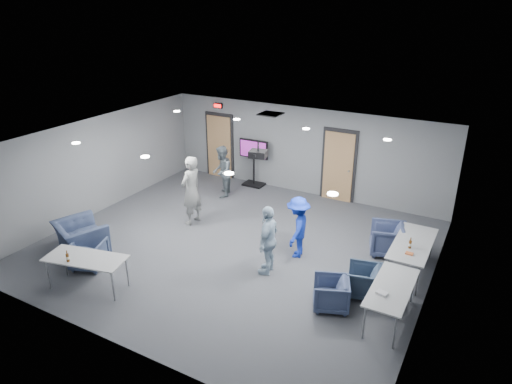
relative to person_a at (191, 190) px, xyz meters
The scene contains 29 objects.
floor 2.02m from the person_a, 18.07° to the right, with size 9.00×9.00×0.00m, color #3A3D42.
ceiling 2.50m from the person_a, 18.07° to the right, with size 9.00×9.00×0.00m, color white.
wall_back 3.86m from the person_a, 63.81° to the left, with size 9.00×0.02×2.70m, color slate.
wall_front 4.88m from the person_a, 69.58° to the right, with size 9.00×0.02×2.70m, color slate.
wall_left 2.89m from the person_a, 168.84° to the right, with size 0.02×8.00×2.70m, color slate.
wall_right 6.23m from the person_a, ahead, with size 0.02×8.00×2.70m, color slate.
door_left 3.64m from the person_a, 110.98° to the left, with size 1.06×0.17×2.24m.
door_right 4.47m from the person_a, 49.59° to the left, with size 1.06×0.17×2.24m.
exit_sign 3.92m from the person_a, 111.10° to the left, with size 0.32×0.08×0.16m.
hvac_diffuser 3.08m from the person_a, 61.98° to the left, with size 0.60×0.60×0.03m, color black.
downlights 2.49m from the person_a, 18.07° to the right, with size 6.18×3.78×0.02m.
person_a is the anchor object (origin of this frame).
person_b 1.99m from the person_a, 98.75° to the left, with size 0.77×0.60×1.59m, color slate.
person_c 3.16m from the person_a, 22.09° to the right, with size 0.94×0.39×1.60m, color #A6BFD5.
person_d 3.22m from the person_a, ahead, with size 0.96×0.55×1.49m, color #1A32A9.
chair_right_a 5.16m from the person_a, 10.23° to the left, with size 0.80×0.82×0.75m, color #3A4465.
chair_right_b 5.18m from the person_a, 11.26° to the right, with size 0.69×0.71×0.64m, color #344359.
chair_right_c 4.95m from the person_a, 20.65° to the right, with size 0.67×0.69×0.63m, color #3B4767.
chair_front_a 3.10m from the person_a, 103.72° to the right, with size 0.69×0.71×0.65m, color #3C4A69.
chair_front_b 2.97m from the person_a, 118.90° to the right, with size 1.17×1.02×0.76m, color #35405C.
table_right_a 5.71m from the person_a, ahead, with size 0.78×1.88×0.73m.
table_right_b 5.91m from the person_a, 15.31° to the right, with size 0.70×1.67×0.73m.
table_front_left 3.56m from the person_a, 91.41° to the right, with size 1.80×1.06×0.73m.
bottle_front 3.84m from the person_a, 94.00° to the right, with size 0.07×0.07×0.25m.
bottle_right 5.68m from the person_a, ahead, with size 0.07×0.07×0.25m.
snack_box 5.73m from the person_a, ahead, with size 0.15×0.10×0.03m, color #CF6433.
wrapper 5.90m from the person_a, 18.56° to the right, with size 0.20×0.13×0.04m, color silver.
tv_stand 3.20m from the person_a, 87.70° to the left, with size 1.00×0.48×1.54m.
projector 2.65m from the person_a, ahead, with size 0.45×0.41×0.37m.
Camera 1 is at (5.21, -8.42, 5.60)m, focal length 32.00 mm.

